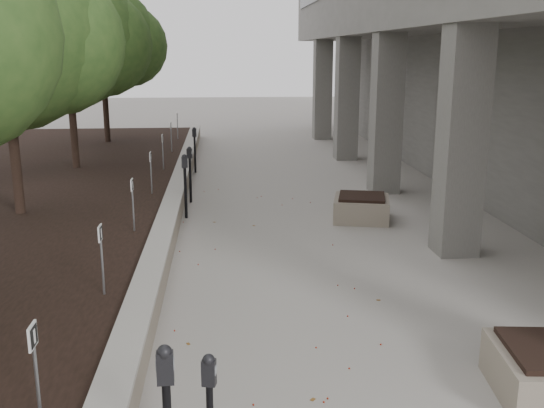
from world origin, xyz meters
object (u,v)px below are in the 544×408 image
crabapple_tree_5 (103,64)px  parking_meter_3 (185,186)px  parking_meter_5 (195,150)px  planter_back (361,207)px  crabapple_tree_4 (69,67)px  crabapple_tree_3 (7,74)px  parking_meter_4 (190,175)px

crabapple_tree_5 → parking_meter_3: 10.06m
parking_meter_5 → planter_back: (3.78, -5.66, -0.41)m
crabapple_tree_4 → parking_meter_5: 4.19m
planter_back → parking_meter_5: bearing=123.7°
crabapple_tree_3 → planter_back: bearing=2.9°
crabapple_tree_3 → parking_meter_3: bearing=13.6°
parking_meter_4 → planter_back: size_ratio=1.17×
crabapple_tree_4 → parking_meter_4: crabapple_tree_4 is taller
crabapple_tree_4 → parking_meter_4: size_ratio=4.01×
crabapple_tree_4 → parking_meter_5: crabapple_tree_4 is taller
parking_meter_5 → crabapple_tree_3: bearing=-106.9°
crabapple_tree_5 → parking_meter_5: (3.25, -3.99, -2.44)m
crabapple_tree_5 → crabapple_tree_3: bearing=-90.0°
crabapple_tree_4 → planter_back: size_ratio=4.70×
planter_back → parking_meter_3: bearing=173.5°
crabapple_tree_4 → parking_meter_5: bearing=17.3°
crabapple_tree_4 → parking_meter_4: (3.28, -2.76, -2.44)m
parking_meter_4 → parking_meter_5: 3.77m
crabapple_tree_4 → planter_back: (7.03, -4.65, -2.85)m
crabapple_tree_3 → parking_meter_5: 7.26m
crabapple_tree_5 → planter_back: 12.27m
planter_back → parking_meter_4: bearing=153.2°
planter_back → crabapple_tree_3: bearing=-177.1°
crabapple_tree_4 → parking_meter_5: size_ratio=3.99×
parking_meter_5 → planter_back: parking_meter_5 is taller
parking_meter_4 → crabapple_tree_3: bearing=-129.5°
crabapple_tree_3 → crabapple_tree_4: 5.00m
crabapple_tree_5 → planter_back: bearing=-53.9°
crabapple_tree_4 → planter_back: crabapple_tree_4 is taller
parking_meter_3 → parking_meter_5: bearing=77.3°
crabapple_tree_3 → crabapple_tree_5: 10.00m
crabapple_tree_3 → parking_meter_5: size_ratio=3.99×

